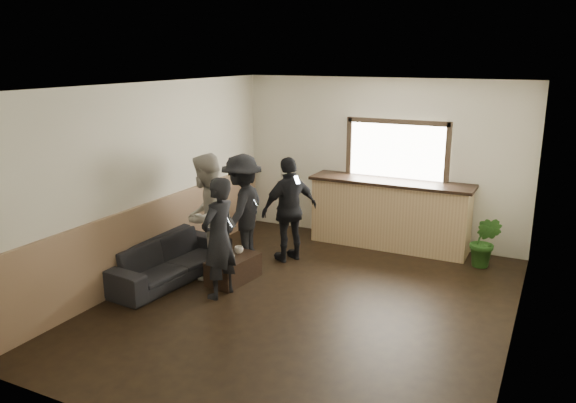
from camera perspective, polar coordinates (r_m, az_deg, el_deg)
The scene contains 12 objects.
ground at distance 7.50m, azimuth 1.95°, elevation -10.27°, with size 5.00×6.00×0.01m, color black.
room_shell at distance 7.33m, azimuth -3.20°, elevation 1.29°, with size 5.01×6.01×2.80m.
bar_counter at distance 9.58m, azimuth 10.32°, elevation -0.82°, with size 2.70×0.68×2.13m.
sofa at distance 8.33m, azimuth -12.10°, elevation -5.79°, with size 2.03×0.79×0.59m, color black.
coffee_table at distance 8.16m, azimuth -5.57°, elevation -6.85°, with size 0.44×0.80×0.35m, color black.
cup_a at distance 8.24m, azimuth -5.02°, elevation -4.92°, with size 0.13×0.13×0.10m, color silver.
cup_b at distance 7.95m, azimuth -5.76°, elevation -5.75°, with size 0.09×0.09×0.09m, color silver.
potted_plant at distance 9.05m, azimuth 19.38°, elevation -3.88°, with size 0.45×0.36×0.82m, color #2D6623.
person_a at distance 7.48m, azimuth -7.05°, elevation -3.70°, with size 0.49×0.63×1.64m.
person_b at distance 8.15m, azimuth -8.31°, elevation -1.52°, with size 0.86×1.01×1.82m.
person_c at distance 8.62m, azimuth -4.65°, elevation -0.86°, with size 0.79×1.19×1.72m.
person_d at distance 8.74m, azimuth 0.17°, elevation -0.81°, with size 0.87×1.03×1.65m.
Camera 1 is at (2.79, -6.20, 3.17)m, focal length 35.00 mm.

